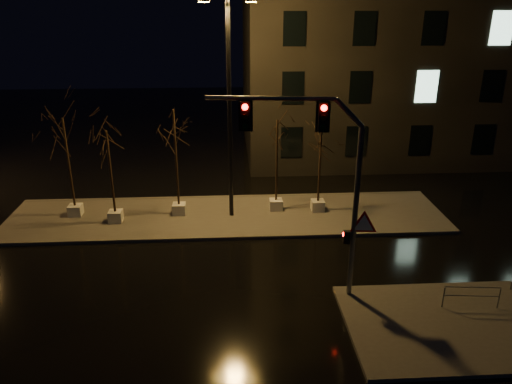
{
  "coord_description": "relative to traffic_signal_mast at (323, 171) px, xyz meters",
  "views": [
    {
      "loc": [
        0.09,
        -17.23,
        10.51
      ],
      "look_at": [
        1.25,
        2.33,
        2.8
      ],
      "focal_mm": 35.0,
      "sensor_mm": 36.0,
      "label": 1
    }
  ],
  "objects": [
    {
      "name": "median",
      "position": [
        -3.32,
        7.36,
        -4.9
      ],
      "size": [
        22.0,
        5.0,
        0.15
      ],
      "primitive_type": "cube",
      "color": "#4C4944",
      "rests_on": "ground"
    },
    {
      "name": "traffic_signal_mast",
      "position": [
        0.0,
        0.0,
        0.0
      ],
      "size": [
        5.98,
        0.85,
        7.35
      ],
      "rotation": [
        0.0,
        0.0,
        -0.12
      ],
      "color": "#5A5D62",
      "rests_on": "sidewalk_corner"
    },
    {
      "name": "streetlight_main",
      "position": [
        -3.1,
        7.31,
        1.16
      ],
      "size": [
        2.6,
        0.52,
        10.37
      ],
      "rotation": [
        0.0,
        0.0,
        -0.09
      ],
      "color": "black",
      "rests_on": "median"
    },
    {
      "name": "tree_3",
      "position": [
        -0.78,
        7.88,
        -1.13
      ],
      "size": [
        1.8,
        1.8,
        4.87
      ],
      "color": "silver",
      "rests_on": "median"
    },
    {
      "name": "ground",
      "position": [
        -3.32,
        1.36,
        -4.98
      ],
      "size": [
        90.0,
        90.0,
        0.0
      ],
      "primitive_type": "plane",
      "color": "black",
      "rests_on": "ground"
    },
    {
      "name": "building",
      "position": [
        10.68,
        19.36,
        2.52
      ],
      "size": [
        25.0,
        12.0,
        15.0
      ],
      "primitive_type": "cube",
      "color": "black",
      "rests_on": "ground"
    },
    {
      "name": "tree_0",
      "position": [
        -10.98,
        7.76,
        -0.92
      ],
      "size": [
        1.8,
        1.8,
        5.14
      ],
      "color": "silver",
      "rests_on": "median"
    },
    {
      "name": "tree_4",
      "position": [
        1.37,
        7.64,
        -1.3
      ],
      "size": [
        1.8,
        1.8,
        4.65
      ],
      "color": "silver",
      "rests_on": "median"
    },
    {
      "name": "guard_rail_a",
      "position": [
        5.28,
        -1.29,
        -4.27
      ],
      "size": [
        1.97,
        0.23,
        0.86
      ],
      "rotation": [
        0.0,
        0.0,
        -0.1
      ],
      "color": "#5A5D62",
      "rests_on": "sidewalk_corner"
    },
    {
      "name": "tree_2",
      "position": [
        -5.75,
        7.62,
        -0.64
      ],
      "size": [
        1.8,
        1.8,
        5.51
      ],
      "color": "silver",
      "rests_on": "median"
    },
    {
      "name": "tree_1",
      "position": [
        -8.8,
        6.88,
        -1.24
      ],
      "size": [
        1.8,
        1.8,
        4.72
      ],
      "color": "silver",
      "rests_on": "median"
    },
    {
      "name": "sidewalk_corner",
      "position": [
        4.18,
        -2.14,
        -4.9
      ],
      "size": [
        7.0,
        5.0,
        0.15
      ],
      "primitive_type": "cube",
      "color": "#4C4944",
      "rests_on": "ground"
    }
  ]
}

